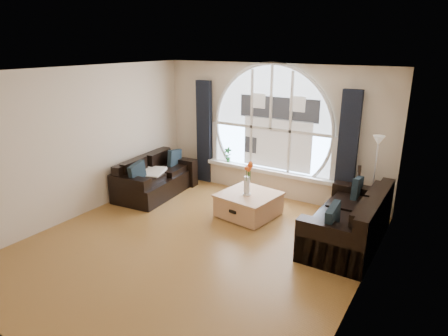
# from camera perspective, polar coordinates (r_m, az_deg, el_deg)

# --- Properties ---
(ground) EXTENTS (5.00, 5.50, 0.01)m
(ground) POSITION_cam_1_polar(r_m,az_deg,el_deg) (6.35, -4.38, -11.20)
(ground) COLOR brown
(ground) RESTS_ON ground
(ceiling) EXTENTS (5.00, 5.50, 0.01)m
(ceiling) POSITION_cam_1_polar(r_m,az_deg,el_deg) (5.57, -5.05, 13.89)
(ceiling) COLOR silver
(ceiling) RESTS_ON ground
(wall_back) EXTENTS (5.00, 0.01, 2.70)m
(wall_back) POSITION_cam_1_polar(r_m,az_deg,el_deg) (8.11, 6.96, 5.43)
(wall_back) COLOR beige
(wall_back) RESTS_ON ground
(wall_front) EXTENTS (5.00, 0.01, 2.70)m
(wall_front) POSITION_cam_1_polar(r_m,az_deg,el_deg) (4.12, -28.37, -9.30)
(wall_front) COLOR beige
(wall_front) RESTS_ON ground
(wall_left) EXTENTS (0.01, 5.50, 2.70)m
(wall_left) POSITION_cam_1_polar(r_m,az_deg,el_deg) (7.53, -20.21, 3.48)
(wall_left) COLOR beige
(wall_left) RESTS_ON ground
(wall_right) EXTENTS (0.01, 5.50, 2.70)m
(wall_right) POSITION_cam_1_polar(r_m,az_deg,el_deg) (4.84, 19.93, -4.21)
(wall_right) COLOR beige
(wall_right) RESTS_ON ground
(attic_slope) EXTENTS (0.92, 5.50, 0.72)m
(attic_slope) POSITION_cam_1_polar(r_m,az_deg,el_deg) (4.64, 17.61, 7.99)
(attic_slope) COLOR silver
(attic_slope) RESTS_ON ground
(arched_window) EXTENTS (2.60, 0.06, 2.15)m
(arched_window) POSITION_cam_1_polar(r_m,az_deg,el_deg) (8.03, 6.94, 7.31)
(arched_window) COLOR silver
(arched_window) RESTS_ON wall_back
(window_sill) EXTENTS (2.90, 0.22, 0.08)m
(window_sill) POSITION_cam_1_polar(r_m,az_deg,el_deg) (8.25, 6.44, -0.40)
(window_sill) COLOR white
(window_sill) RESTS_ON wall_back
(window_frame) EXTENTS (2.76, 0.08, 2.15)m
(window_frame) POSITION_cam_1_polar(r_m,az_deg,el_deg) (8.01, 6.85, 7.27)
(window_frame) COLOR white
(window_frame) RESTS_ON wall_back
(neighbor_house) EXTENTS (1.70, 0.02, 1.50)m
(neighbor_house) POSITION_cam_1_polar(r_m,az_deg,el_deg) (7.98, 7.84, 6.29)
(neighbor_house) COLOR silver
(neighbor_house) RESTS_ON wall_back
(curtain_left) EXTENTS (0.35, 0.12, 2.30)m
(curtain_left) POSITION_cam_1_polar(r_m,az_deg,el_deg) (8.84, -2.88, 5.23)
(curtain_left) COLOR black
(curtain_left) RESTS_ON ground
(curtain_right) EXTENTS (0.35, 0.12, 2.30)m
(curtain_right) POSITION_cam_1_polar(r_m,az_deg,el_deg) (7.53, 17.57, 2.18)
(curtain_right) COLOR black
(curtain_right) RESTS_ON ground
(sofa_left) EXTENTS (1.05, 1.84, 0.78)m
(sofa_left) POSITION_cam_1_polar(r_m,az_deg,el_deg) (8.34, -9.94, -1.16)
(sofa_left) COLOR black
(sofa_left) RESTS_ON ground
(sofa_right) EXTENTS (0.99, 1.98, 0.88)m
(sofa_right) POSITION_cam_1_polar(r_m,az_deg,el_deg) (6.53, 17.59, -7.25)
(sofa_right) COLOR black
(sofa_right) RESTS_ON ground
(coffee_chest) EXTENTS (1.10, 1.10, 0.48)m
(coffee_chest) POSITION_cam_1_polar(r_m,az_deg,el_deg) (7.26, 3.63, -5.22)
(coffee_chest) COLOR tan
(coffee_chest) RESTS_ON ground
(throw_blanket) EXTENTS (0.70, 0.70, 0.10)m
(throw_blanket) POSITION_cam_1_polar(r_m,az_deg,el_deg) (8.23, -10.75, -0.72)
(throw_blanket) COLOR silver
(throw_blanket) RESTS_ON sofa_left
(vase_flowers) EXTENTS (0.24, 0.24, 0.70)m
(vase_flowers) POSITION_cam_1_polar(r_m,az_deg,el_deg) (6.99, 3.39, -0.95)
(vase_flowers) COLOR white
(vase_flowers) RESTS_ON coffee_chest
(floor_lamp) EXTENTS (0.24, 0.24, 1.60)m
(floor_lamp) POSITION_cam_1_polar(r_m,az_deg,el_deg) (7.22, 21.03, -1.78)
(floor_lamp) COLOR #B2B2B2
(floor_lamp) RESTS_ON ground
(guitar) EXTENTS (0.43, 0.37, 1.06)m
(guitar) POSITION_cam_1_polar(r_m,az_deg,el_deg) (7.38, 19.01, -3.37)
(guitar) COLOR brown
(guitar) RESTS_ON ground
(potted_plant) EXTENTS (0.19, 0.15, 0.33)m
(potted_plant) POSITION_cam_1_polar(r_m,az_deg,el_deg) (8.63, 0.58, 1.97)
(potted_plant) COLOR #1E6023
(potted_plant) RESTS_ON window_sill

